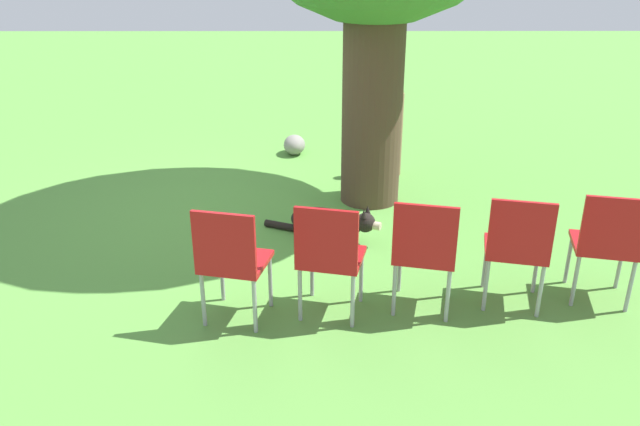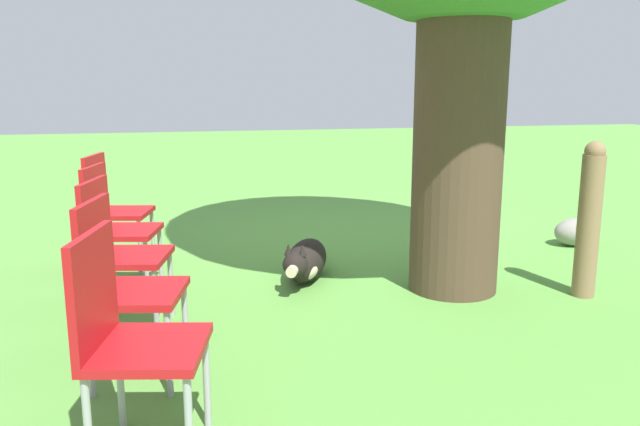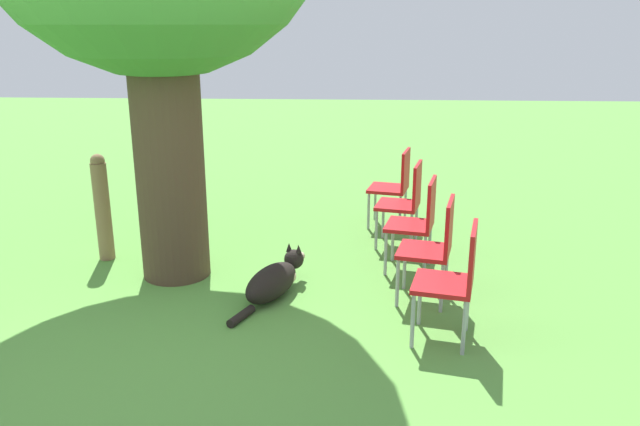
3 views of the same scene
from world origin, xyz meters
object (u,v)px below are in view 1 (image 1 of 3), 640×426
object	(u,v)px
red_chair_1	(329,253)
red_chair_4	(607,240)
red_chair_3	(517,244)
red_chair_2	(425,249)
dog	(330,224)
red_chair_0	(231,257)
fence_post	(396,130)

from	to	relation	value
red_chair_1	red_chair_4	size ratio (longest dim) A/B	1.00
red_chair_3	red_chair_2	bearing A→B (deg)	108.64
red_chair_2	dog	bearing A→B (deg)	40.08
dog	red_chair_3	bearing A→B (deg)	-18.58
dog	red_chair_2	distance (m)	1.47
red_chair_0	red_chair_1	bearing A→B (deg)	-71.36
red_chair_1	red_chair_4	distance (m)	2.04
red_chair_2	red_chair_4	xyz separation A→B (m)	(-0.13, 1.36, 0.00)
dog	red_chair_3	world-z (taller)	red_chair_3
dog	red_chair_1	bearing A→B (deg)	-67.73
red_chair_3	dog	bearing A→B (deg)	60.85
dog	red_chair_2	bearing A→B (deg)	-39.35
dog	red_chair_4	xyz separation A→B (m)	(1.14, 2.00, 0.37)
red_chair_0	red_chair_4	size ratio (longest dim) A/B	1.00
red_chair_3	red_chair_4	xyz separation A→B (m)	(-0.07, 0.68, 0.00)
red_chair_0	red_chair_3	world-z (taller)	same
red_chair_1	red_chair_3	bearing A→B (deg)	-71.36
red_chair_2	red_chair_4	distance (m)	1.36
dog	red_chair_0	bearing A→B (deg)	-93.26
red_chair_0	red_chair_1	xyz separation A→B (m)	(-0.07, 0.68, 0.00)
fence_post	red_chair_1	xyz separation A→B (m)	(3.11, -0.83, -0.02)
dog	fence_post	bearing A→B (deg)	89.70
dog	red_chair_4	distance (m)	2.33
dog	fence_post	distance (m)	1.99
red_chair_0	red_chair_2	world-z (taller)	same
dog	red_chair_0	xyz separation A→B (m)	(1.40, -0.71, 0.37)
red_chair_0	red_chair_4	bearing A→B (deg)	-71.36
fence_post	dog	bearing A→B (deg)	-24.01
dog	fence_post	world-z (taller)	fence_post
red_chair_0	red_chair_2	xyz separation A→B (m)	(-0.13, 1.36, 0.00)
red_chair_3	red_chair_4	distance (m)	0.68
fence_post	red_chair_1	world-z (taller)	fence_post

